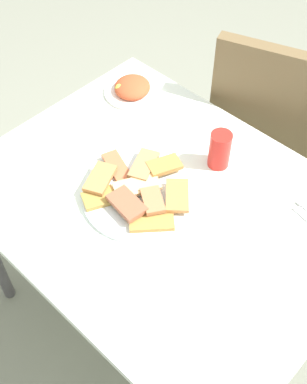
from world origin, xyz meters
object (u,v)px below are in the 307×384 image
pide_platter (138,193)px  salad_plate_greens (132,89)px  dining_table (163,215)px  soda_can (220,150)px  dining_chair (267,123)px

pide_platter → salad_plate_greens: size_ratio=1.79×
dining_table → pide_platter: bearing=-146.7°
soda_can → salad_plate_greens: bearing=172.3°
dining_table → pide_platter: pide_platter is taller
salad_plate_greens → pide_platter: bearing=-42.5°
pide_platter → dining_chair: bearing=89.9°
dining_chair → dining_table: bearing=-84.8°
dining_table → soda_can: 0.26m
dining_table → soda_can: bearing=83.6°
dining_chair → salad_plate_greens: (-0.35, -0.38, 0.19)m
dining_table → soda_can: soda_can is taller
dining_table → dining_chair: dining_chair is taller
dining_chair → soda_can: size_ratio=7.67×
dining_chair → salad_plate_greens: dining_chair is taller
pide_platter → soda_can: size_ratio=2.94×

